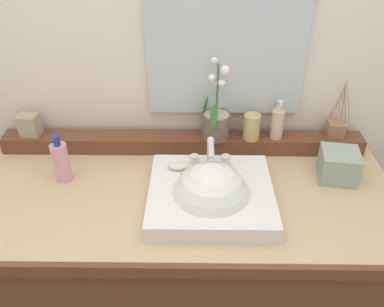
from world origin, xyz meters
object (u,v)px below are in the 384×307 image
Objects in this scene: sink_basin at (211,199)px; tumbler_cup at (252,127)px; reed_diffuser at (336,128)px; trinket_box at (30,125)px; tissue_box at (339,165)px; soap_dispenser at (278,123)px; potted_plant at (216,120)px; lotion_bottle at (61,161)px; soap_bar at (178,166)px.

sink_basin is 0.37m from tumbler_cup.
trinket_box is at bearing -179.45° from reed_diffuser.
tissue_box is at bearing 18.25° from sink_basin.
tumbler_cup is at bearing 5.23° from trinket_box.
tumbler_cup is at bearing 151.29° from tissue_box.
soap_dispenser is at bearing 4.98° from tumbler_cup.
soap_dispenser is at bearing 51.00° from sink_basin.
sink_basin is 1.30× the size of potted_plant.
reed_diffuser is at bearing 6.84° from trinket_box.
trinket_box is 0.27m from lotion_bottle.
potted_plant reaches higher than sink_basin.
soap_bar is at bearing -124.01° from potted_plant.
sink_basin is 2.62× the size of soap_dispenser.
tissue_box is at bearing 1.22° from lotion_bottle.
potted_plant reaches higher than tumbler_cup.
trinket_box is (-0.59, 0.21, 0.04)m from soap_bar.
soap_bar is 0.26m from potted_plant.
soap_dispenser is at bearing -175.41° from reed_diffuser.
trinket_box is (-1.20, -0.01, 0.01)m from reed_diffuser.
potted_plant is at bearing 158.48° from tissue_box.
tumbler_cup is 0.56× the size of lotion_bottle.
tumbler_cup is 0.71m from lotion_bottle.
sink_basin is 3.14× the size of tissue_box.
potted_plant is (0.03, 0.32, 0.12)m from sink_basin.
soap_dispenser is 0.81m from lotion_bottle.
soap_dispenser is at bearing 0.10° from potted_plant.
lotion_bottle is at bearing 178.18° from soap_bar.
tumbler_cup is 0.86m from trinket_box.
soap_dispenser reaches higher than trinket_box.
reed_diffuser is (0.47, 0.02, -0.04)m from potted_plant.
potted_plant is 0.47m from tissue_box.
tumbler_cup is 0.43× the size of reed_diffuser.
reed_diffuser is at bearing 79.51° from tissue_box.
tissue_box is (0.57, 0.03, -0.02)m from soap_bar.
potted_plant is 0.73m from trinket_box.
reed_diffuser is (0.61, 0.22, 0.03)m from soap_bar.
soap_dispenser is 1.82× the size of trinket_box.
tissue_box reaches higher than soap_bar.
sink_basin is at bearing -94.67° from potted_plant.
lotion_bottle is at bearing 166.03° from sink_basin.
soap_dispenser is (0.37, 0.21, 0.06)m from soap_bar.
reed_diffuser reaches higher than sink_basin.
tissue_box is (-0.04, -0.19, -0.04)m from reed_diffuser.
soap_bar is 0.38× the size of lotion_bottle.
sink_basin is at bearing -13.97° from lotion_bottle.
soap_bar is 0.22× the size of potted_plant.
soap_dispenser is 0.27m from tissue_box.
tumbler_cup reaches higher than soap_bar.
soap_dispenser reaches higher than soap_bar.
reed_diffuser is at bearing 20.27° from soap_bar.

